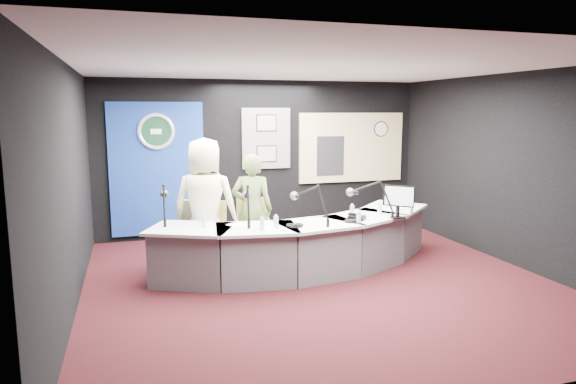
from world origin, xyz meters
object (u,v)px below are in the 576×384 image
object	(u,v)px
armchair_right	(252,230)
person_woman	(252,209)
person_man	(205,204)
broadcast_desk	(303,245)
armchair_left	(206,236)

from	to	relation	value
armchair_right	person_woman	bearing A→B (deg)	0.00
person_man	broadcast_desk	bearing A→B (deg)	-177.26
broadcast_desk	person_woman	world-z (taller)	person_woman
armchair_left	broadcast_desk	bearing A→B (deg)	5.98
armchair_left	armchair_right	world-z (taller)	armchair_right
broadcast_desk	person_woman	xyz separation A→B (m)	(-0.61, 0.54, 0.44)
broadcast_desk	armchair_right	xyz separation A→B (m)	(-0.61, 0.54, 0.14)
person_man	person_woman	xyz separation A→B (m)	(0.69, 0.07, -0.12)
broadcast_desk	armchair_left	distance (m)	1.39
broadcast_desk	armchair_right	world-z (taller)	armchair_right
person_woman	armchair_right	bearing A→B (deg)	-0.00
person_man	armchair_left	bearing A→B (deg)	-0.00
person_woman	broadcast_desk	bearing A→B (deg)	158.31
armchair_right	person_woman	xyz separation A→B (m)	(0.00, 0.00, 0.31)
armchair_left	armchair_right	xyz separation A→B (m)	(0.69, 0.07, 0.02)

